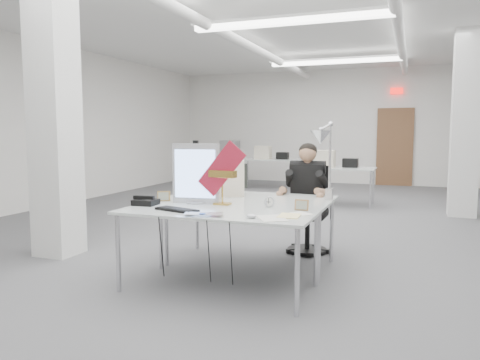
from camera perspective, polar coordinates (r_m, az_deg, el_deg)
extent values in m
cube|color=#525254|center=(6.82, 5.68, -6.68)|extent=(10.00, 14.00, 0.02)
cube|color=white|center=(6.87, 5.97, 20.52)|extent=(10.00, 14.00, 0.02)
cube|color=white|center=(13.55, 13.33, 6.33)|extent=(10.00, 0.02, 3.20)
cube|color=white|center=(9.28, -25.89, 6.12)|extent=(0.02, 14.00, 3.20)
cube|color=white|center=(5.96, -21.64, 6.70)|extent=(0.45, 0.45, 3.20)
cube|color=white|center=(8.98, 25.78, 6.15)|extent=(0.45, 0.45, 3.20)
cube|color=brown|center=(13.39, 18.34, 3.84)|extent=(0.95, 0.08, 2.10)
cube|color=red|center=(13.39, 18.55, 10.26)|extent=(0.32, 0.06, 0.16)
cylinder|color=silver|center=(7.21, -3.81, 18.29)|extent=(0.16, 13.60, 0.16)
cylinder|color=silver|center=(6.62, 18.47, 19.11)|extent=(0.16, 13.60, 0.16)
cube|color=white|center=(6.82, 5.95, 18.65)|extent=(2.80, 0.14, 0.08)
cube|color=white|center=(10.68, 11.46, 13.94)|extent=(2.80, 0.14, 0.08)
cube|color=silver|center=(4.34, -2.63, -3.83)|extent=(1.80, 0.90, 0.02)
cube|color=silver|center=(5.17, 1.26, -2.24)|extent=(1.80, 0.90, 0.02)
cube|color=silver|center=(9.58, 11.44, 1.45)|extent=(1.60, 0.80, 0.02)
cube|color=silver|center=(12.17, 3.72, 2.50)|extent=(1.60, 0.80, 0.02)
cube|color=gray|center=(14.10, -1.23, 2.41)|extent=(0.45, 0.55, 1.20)
cube|color=silver|center=(4.71, -5.39, 0.79)|extent=(0.49, 0.10, 0.60)
cube|color=maroon|center=(4.56, -2.25, 1.39)|extent=(0.52, 0.03, 0.55)
cube|color=black|center=(4.32, -7.70, -3.61)|extent=(0.45, 0.26, 0.02)
imported|color=#A8A9AD|center=(3.99, -4.61, -4.35)|extent=(0.37, 0.29, 0.03)
ellipsoid|color=silver|center=(3.93, 1.40, -4.42)|extent=(0.11, 0.09, 0.04)
cube|color=black|center=(4.72, -11.42, -2.66)|extent=(0.23, 0.21, 0.06)
cube|color=#AB8549|center=(4.94, -9.27, -1.94)|extent=(0.13, 0.10, 0.11)
cube|color=#B47F4D|center=(4.34, 7.53, -3.03)|extent=(0.13, 0.03, 0.10)
cylinder|color=silver|center=(4.51, 3.58, -2.66)|extent=(0.11, 0.05, 0.10)
cube|color=silver|center=(3.92, 3.87, -4.67)|extent=(0.34, 0.37, 0.01)
cube|color=#FFEA98|center=(4.04, 6.03, -4.37)|extent=(0.19, 0.26, 0.01)
cube|color=silver|center=(4.16, 7.51, -4.09)|extent=(0.24, 0.22, 0.01)
cube|color=beige|center=(5.32, -1.82, 0.30)|extent=(0.54, 0.53, 0.40)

